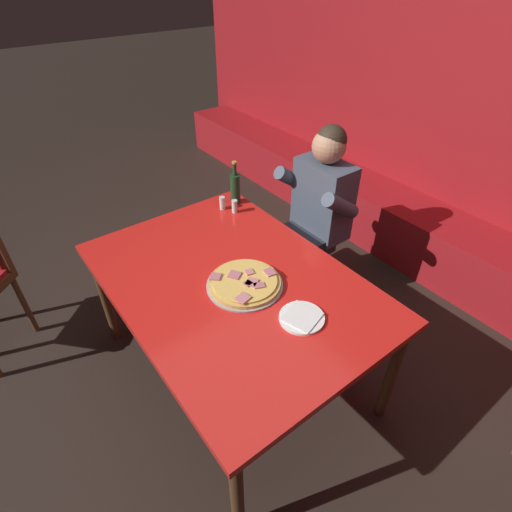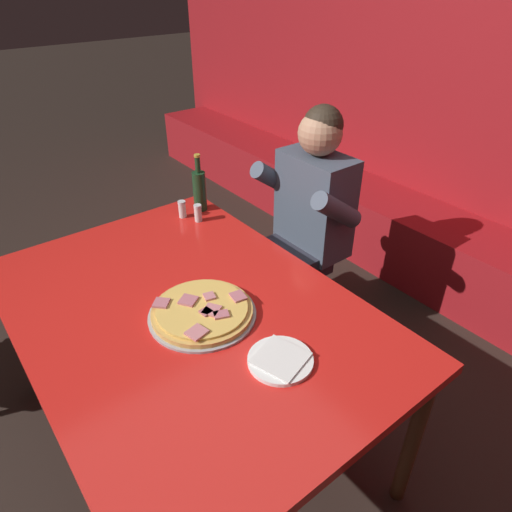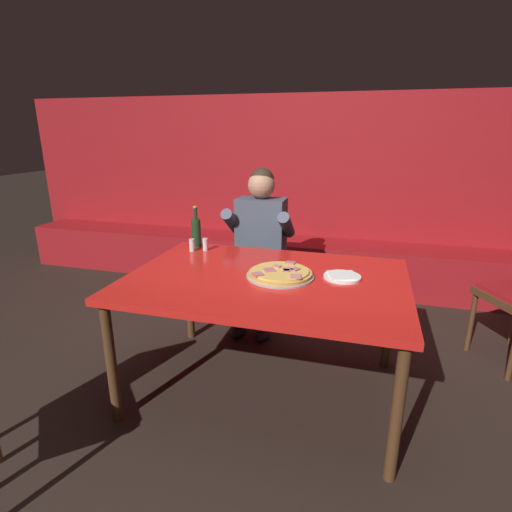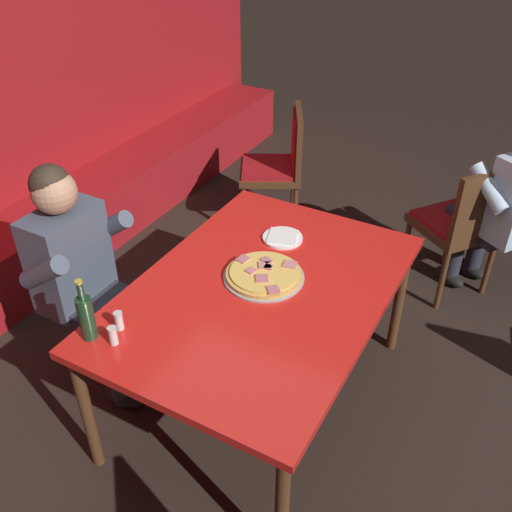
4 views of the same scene
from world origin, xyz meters
name	(u,v)px [view 4 (image 4 of 4)]	position (x,y,z in m)	size (l,w,h in m)	color
ground_plane	(260,397)	(0.00, 0.00, 0.00)	(24.00, 24.00, 0.00)	black
booth_bench	(9,265)	(0.00, 1.86, 0.23)	(6.46, 0.48, 0.46)	maroon
main_dining_table	(261,298)	(0.00, 0.00, 0.69)	(1.57, 1.10, 0.75)	#4C2D19
pizza	(264,274)	(0.08, 0.03, 0.77)	(0.39, 0.39, 0.05)	#9E9EA3
plate_white_paper	(283,238)	(0.42, 0.10, 0.76)	(0.21, 0.21, 0.02)	white
beer_bottle	(86,316)	(-0.63, 0.46, 0.86)	(0.07, 0.07, 0.29)	#19381E
shaker_red_pepper_flakes	(113,336)	(-0.62, 0.35, 0.79)	(0.04, 0.04, 0.09)	silver
shaker_oregano	(119,321)	(-0.53, 0.39, 0.79)	(0.04, 0.04, 0.09)	silver
diner_seated_blue_shirt	(85,275)	(-0.28, 0.84, 0.71)	(0.53, 0.53, 1.27)	black
dining_chair_near_left	(280,162)	(1.61, 0.72, 0.56)	(0.60, 0.60, 0.95)	#4C2D19
dining_chair_near_right	(464,220)	(1.43, -0.65, 0.55)	(0.62, 0.62, 0.94)	#4C2D19
diner_standing_companion	(509,203)	(1.49, -0.87, 0.71)	(0.62, 0.64, 1.27)	black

